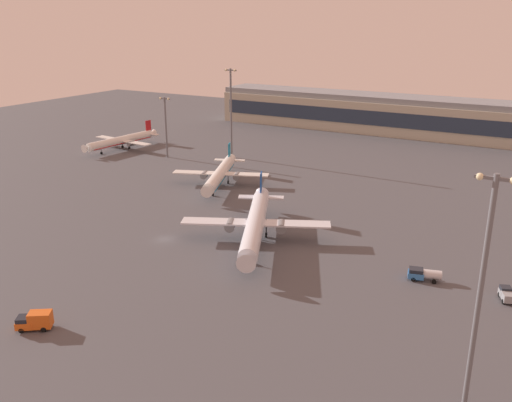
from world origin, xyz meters
TOP-DOWN VIEW (x-y plane):
  - ground_plane at (0.00, 0.00)m, footprint 416.00×416.00m
  - terminal_building at (7.70, 149.23)m, footprint 159.12×22.40m
  - airplane_far_stand at (18.53, 9.77)m, footprint 32.75×41.43m
  - airplane_taxiway_distant at (-12.59, 43.02)m, footprint 28.72×36.43m
  - airplane_near_gate at (-72.62, 65.19)m, footprint 27.98×35.89m
  - fuel_truck at (57.01, 8.18)m, footprint 6.63×3.69m
  - catering_truck at (5.79, -41.12)m, footprint 6.00×5.11m
  - maintenance_van at (72.06, 7.49)m, footprint 3.30×4.57m
  - apron_light_central at (-49.20, 63.49)m, footprint 4.80×0.90m
  - apron_light_east at (-28.41, 74.92)m, footprint 4.80×0.90m
  - apron_light_west at (70.52, -25.92)m, footprint 4.80×0.90m

SIDE VIEW (x-z plane):
  - ground_plane at x=0.00m, z-range 0.00..0.00m
  - maintenance_van at x=72.06m, z-range 0.05..2.30m
  - fuel_truck at x=57.01m, z-range 0.19..2.54m
  - catering_truck at x=5.79m, z-range 0.05..3.10m
  - airplane_near_gate at x=-72.62m, z-range -1.12..8.08m
  - airplane_taxiway_distant at x=-12.59m, z-range -1.19..8.56m
  - airplane_far_stand at x=18.53m, z-range -1.38..9.92m
  - terminal_building at x=7.70m, z-range -0.11..16.29m
  - apron_light_central at x=-49.20m, z-range 1.78..23.81m
  - apron_light_west at x=70.52m, z-range 1.91..33.64m
  - apron_light_east at x=-28.41m, z-range 1.91..33.89m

